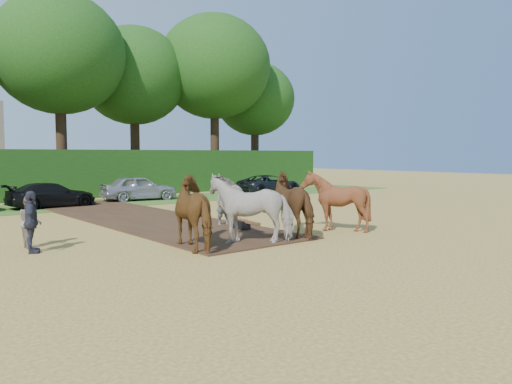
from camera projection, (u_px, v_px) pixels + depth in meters
name	position (u px, v px, depth m)	size (l,w,h in m)	color
ground	(201.00, 246.00, 14.91)	(120.00, 120.00, 0.00)	gold
earth_strip	(141.00, 218.00, 21.25)	(4.50, 17.00, 0.05)	#472D1C
grass_verge	(53.00, 207.00, 25.71)	(50.00, 5.00, 0.03)	#38601E
hedgerow	(27.00, 175.00, 29.07)	(46.00, 1.60, 3.00)	#14380F
spectator_near	(30.00, 221.00, 14.61)	(0.74, 0.58, 1.53)	#B2A08C
spectator_far	(31.00, 222.00, 13.73)	(1.01, 0.42, 1.73)	#292936
plough_team	(273.00, 206.00, 16.12)	(7.28, 5.07, 2.15)	brown
parked_cars	(32.00, 195.00, 25.05)	(35.40, 3.27, 1.49)	silver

